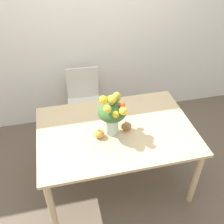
# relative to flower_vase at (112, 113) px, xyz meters

# --- Properties ---
(ground_plane) EXTENTS (12.00, 12.00, 0.00)m
(ground_plane) POSITION_rel_flower_vase_xyz_m (0.04, 0.03, -0.96)
(ground_plane) COLOR brown
(wall_back) EXTENTS (8.00, 0.06, 2.70)m
(wall_back) POSITION_rel_flower_vase_xyz_m (0.04, 1.25, 0.39)
(wall_back) COLOR white
(wall_back) RESTS_ON ground_plane
(dining_table) EXTENTS (1.48, 1.01, 0.73)m
(dining_table) POSITION_rel_flower_vase_xyz_m (0.04, 0.03, -0.31)
(dining_table) COLOR #D1B284
(dining_table) RESTS_ON ground_plane
(flower_vase) EXTENTS (0.25, 0.28, 0.42)m
(flower_vase) POSITION_rel_flower_vase_xyz_m (0.00, 0.00, 0.00)
(flower_vase) COLOR #B2CCBC
(flower_vase) RESTS_ON dining_table
(pumpkin) EXTENTS (0.09, 0.09, 0.09)m
(pumpkin) POSITION_rel_flower_vase_xyz_m (-0.13, -0.04, -0.19)
(pumpkin) COLOR gold
(pumpkin) RESTS_ON dining_table
(turkey_figurine) EXTENTS (0.10, 0.14, 0.08)m
(turkey_figurine) POSITION_rel_flower_vase_xyz_m (0.14, 0.02, -0.19)
(turkey_figurine) COLOR #936642
(turkey_figurine) RESTS_ON dining_table
(dining_chair_near_window) EXTENTS (0.44, 0.44, 0.86)m
(dining_chair_near_window) POSITION_rel_flower_vase_xyz_m (-0.15, 0.92, -0.50)
(dining_chair_near_window) COLOR silver
(dining_chair_near_window) RESTS_ON ground_plane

